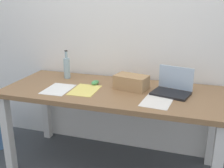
# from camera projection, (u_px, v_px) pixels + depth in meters

# --- Properties ---
(ground_plane) EXTENTS (8.00, 8.00, 0.00)m
(ground_plane) POSITION_uv_depth(u_px,v_px,m) (112.00, 166.00, 2.47)
(ground_plane) COLOR #42474C
(back_wall) EXTENTS (5.20, 0.08, 2.60)m
(back_wall) POSITION_uv_depth(u_px,v_px,m) (126.00, 19.00, 2.47)
(back_wall) COLOR white
(back_wall) RESTS_ON ground
(desk) EXTENTS (1.83, 0.76, 0.76)m
(desk) POSITION_uv_depth(u_px,v_px,m) (112.00, 100.00, 2.27)
(desk) COLOR olive
(desk) RESTS_ON ground
(laptop_right) EXTENTS (0.33, 0.28, 0.21)m
(laptop_right) POSITION_uv_depth(u_px,v_px,m) (172.00, 88.00, 2.14)
(laptop_right) COLOR black
(laptop_right) RESTS_ON desk
(beer_bottle) EXTENTS (0.06, 0.06, 0.27)m
(beer_bottle) POSITION_uv_depth(u_px,v_px,m) (67.00, 67.00, 2.53)
(beer_bottle) COLOR #99B7C1
(beer_bottle) RESTS_ON desk
(computer_mouse) EXTENTS (0.06, 0.10, 0.03)m
(computer_mouse) POSITION_uv_depth(u_px,v_px,m) (95.00, 82.00, 2.37)
(computer_mouse) COLOR #4C9E56
(computer_mouse) RESTS_ON desk
(cardboard_box) EXTENTS (0.30, 0.22, 0.12)m
(cardboard_box) POSITION_uv_depth(u_px,v_px,m) (131.00, 82.00, 2.24)
(cardboard_box) COLOR tan
(cardboard_box) RESTS_ON desk
(paper_sheet_front_left) EXTENTS (0.21, 0.30, 0.00)m
(paper_sheet_front_left) POSITION_uv_depth(u_px,v_px,m) (58.00, 89.00, 2.25)
(paper_sheet_front_left) COLOR white
(paper_sheet_front_left) RESTS_ON desk
(paper_sheet_front_right) EXTENTS (0.24, 0.32, 0.00)m
(paper_sheet_front_right) POSITION_uv_depth(u_px,v_px,m) (157.00, 101.00, 1.99)
(paper_sheet_front_right) COLOR white
(paper_sheet_front_right) RESTS_ON desk
(paper_yellow_folder) EXTENTS (0.22, 0.30, 0.00)m
(paper_yellow_folder) POSITION_uv_depth(u_px,v_px,m) (85.00, 90.00, 2.22)
(paper_yellow_folder) COLOR #F4E06B
(paper_yellow_folder) RESTS_ON desk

